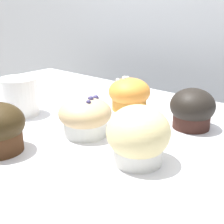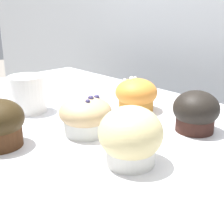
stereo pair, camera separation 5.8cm
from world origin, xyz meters
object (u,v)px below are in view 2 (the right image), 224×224
muffin_front_right (196,112)px  coffee_cup (27,93)px  muffin_back_right (131,137)px  muffin_back_left (86,115)px  muffin_front_center (136,95)px

muffin_front_right → coffee_cup: size_ratio=0.75×
muffin_back_right → coffee_cup: 0.33m
muffin_back_left → muffin_front_right: muffin_front_right is taller
muffin_front_center → muffin_back_right: size_ratio=0.98×
muffin_back_left → muffin_back_right: (0.14, -0.02, 0.01)m
muffin_back_left → muffin_back_right: bearing=-9.8°
muffin_front_center → muffin_back_left: (0.03, -0.17, 0.00)m
muffin_front_right → coffee_cup: coffee_cup is taller
muffin_back_right → coffee_cup: muffin_back_right is taller
muffin_front_center → muffin_back_right: bearing=-49.3°
muffin_front_right → muffin_back_right: bearing=-88.7°
muffin_front_center → muffin_back_left: size_ratio=0.97×
muffin_back_left → coffee_cup: (-0.19, -0.01, 0.01)m
muffin_front_center → muffin_front_right: size_ratio=1.10×
muffin_back_left → coffee_cup: coffee_cup is taller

